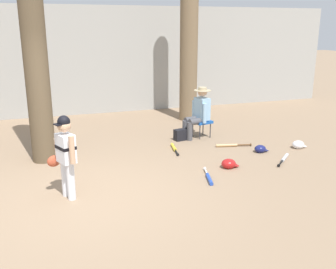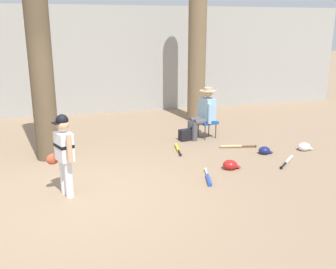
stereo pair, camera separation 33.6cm
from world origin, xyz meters
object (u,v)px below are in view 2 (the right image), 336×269
at_px(folding_stool, 207,123).
at_px(bat_aluminum_silver, 288,161).
at_px(bat_yellow_trainer, 178,148).
at_px(batting_helmet_white, 304,147).
at_px(batting_helmet_navy, 265,150).
at_px(young_ballplayer, 63,150).
at_px(seated_spectator, 204,112).
at_px(tree_near_player, 39,42).
at_px(handbag_beside_stool, 186,135).
at_px(bat_blue_youth, 208,179).
at_px(batting_helmet_red, 230,165).
at_px(bat_wood_tan, 234,146).
at_px(tree_behind_spectator, 197,48).

relative_size(folding_stool, bat_aluminum_silver, 0.79).
relative_size(bat_yellow_trainer, batting_helmet_white, 2.35).
bearing_deg(batting_helmet_navy, bat_yellow_trainer, 155.44).
distance_m(young_ballplayer, seated_spectator, 4.02).
relative_size(tree_near_player, folding_stool, 11.30).
xyz_separation_m(handbag_beside_stool, bat_yellow_trainer, (-0.40, -0.61, -0.10)).
distance_m(young_ballplayer, bat_blue_youth, 2.47).
relative_size(folding_stool, batting_helmet_navy, 1.63).
bearing_deg(batting_helmet_red, bat_blue_youth, -145.83).
bearing_deg(batting_helmet_red, young_ballplayer, -173.27).
bearing_deg(young_ballplayer, seated_spectator, 36.93).
distance_m(batting_helmet_navy, batting_helmet_red, 1.23).
bearing_deg(young_ballplayer, bat_blue_youth, -1.27).
bearing_deg(batting_helmet_navy, tree_near_player, 167.77).
relative_size(tree_near_player, handbag_beside_stool, 15.63).
relative_size(handbag_beside_stool, batting_helmet_red, 1.05).
bearing_deg(bat_aluminum_silver, bat_wood_tan, 118.76).
height_order(handbag_beside_stool, bat_wood_tan, handbag_beside_stool).
distance_m(tree_behind_spectator, bat_wood_tan, 3.34).
height_order(young_ballplayer, bat_yellow_trainer, young_ballplayer).
bearing_deg(batting_helmet_red, seated_spectator, 83.04).
xyz_separation_m(bat_aluminum_silver, bat_blue_youth, (-1.84, -0.43, 0.00)).
height_order(tree_behind_spectator, batting_helmet_white, tree_behind_spectator).
height_order(tree_near_player, tree_behind_spectator, tree_near_player).
bearing_deg(bat_blue_youth, young_ballplayer, 178.73).
distance_m(bat_yellow_trainer, batting_helmet_red, 1.50).
bearing_deg(batting_helmet_red, bat_aluminum_silver, 1.55).
relative_size(bat_yellow_trainer, bat_blue_youth, 1.02).
height_order(bat_yellow_trainer, bat_aluminum_silver, same).
xyz_separation_m(bat_wood_tan, bat_blue_youth, (-1.21, -1.57, 0.00)).
height_order(bat_aluminum_silver, bat_blue_youth, same).
xyz_separation_m(folding_stool, seated_spectator, (-0.10, -0.02, 0.28)).
relative_size(handbag_beside_stool, batting_helmet_navy, 1.18).
distance_m(young_ballplayer, batting_helmet_navy, 4.19).
relative_size(tree_behind_spectator, folding_stool, 10.24).
bearing_deg(batting_helmet_white, batting_helmet_navy, 178.65).
distance_m(tree_near_player, bat_aluminum_silver, 5.26).
relative_size(bat_yellow_trainer, batting_helmet_navy, 2.54).
height_order(tree_near_player, bat_wood_tan, tree_near_player).
bearing_deg(bat_blue_youth, tree_behind_spectator, 73.15).
distance_m(folding_stool, batting_helmet_red, 2.13).
relative_size(tree_near_player, young_ballplayer, 4.07).
relative_size(seated_spectator, bat_wood_tan, 1.52).
relative_size(bat_yellow_trainer, bat_aluminum_silver, 1.23).
distance_m(handbag_beside_stool, batting_helmet_navy, 1.86).
distance_m(seated_spectator, batting_helmet_navy, 1.75).
bearing_deg(batting_helmet_red, tree_behind_spectator, 79.72).
bearing_deg(tree_near_player, folding_stool, 8.33).
relative_size(handbag_beside_stool, bat_yellow_trainer, 0.46).
height_order(tree_near_player, batting_helmet_navy, tree_near_player).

